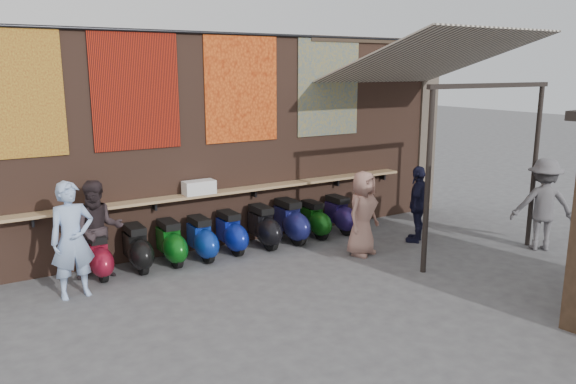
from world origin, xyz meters
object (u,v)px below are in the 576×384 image
(scooter_stool_4, at_px, (231,233))
(shopper_tan, at_px, (363,213))
(scooter_stool_5, at_px, (263,227))
(diner_right, at_px, (98,230))
(shopper_navy, at_px, (418,204))
(scooter_stool_3, at_px, (201,239))
(scooter_stool_2, at_px, (171,243))
(shelf_box, at_px, (199,187))
(scooter_stool_8, at_px, (339,215))
(scooter_stool_0, at_px, (98,257))
(shopper_grey, at_px, (543,204))
(scooter_stool_1, at_px, (137,248))
(diner_left, at_px, (72,240))
(scooter_stool_6, at_px, (290,222))
(scooter_stool_7, at_px, (314,220))

(scooter_stool_4, xyz_separation_m, shopper_tan, (2.00, -1.37, 0.40))
(scooter_stool_5, bearing_deg, diner_right, 179.91)
(shopper_navy, bearing_deg, scooter_stool_3, -51.33)
(shopper_tan, bearing_deg, scooter_stool_2, 139.06)
(shelf_box, relative_size, scooter_stool_3, 0.72)
(scooter_stool_8, bearing_deg, scooter_stool_0, -179.77)
(scooter_stool_4, relative_size, shopper_grey, 0.46)
(scooter_stool_1, bearing_deg, diner_left, -151.31)
(scooter_stool_8, xyz_separation_m, shopper_navy, (0.93, -1.30, 0.38))
(shelf_box, bearing_deg, diner_right, -170.98)
(scooter_stool_0, distance_m, shopper_navy, 6.01)
(diner_left, bearing_deg, shopper_grey, -19.30)
(scooter_stool_4, bearing_deg, shopper_tan, -34.42)
(diner_right, xyz_separation_m, shopper_grey, (7.46, -2.87, 0.06))
(scooter_stool_2, distance_m, diner_left, 1.90)
(diner_left, bearing_deg, scooter_stool_3, 10.48)
(scooter_stool_3, xyz_separation_m, scooter_stool_6, (1.90, 0.03, 0.04))
(shelf_box, xyz_separation_m, scooter_stool_5, (1.16, -0.30, -0.85))
(scooter_stool_8, xyz_separation_m, diner_left, (-5.41, -0.63, 0.51))
(scooter_stool_4, height_order, scooter_stool_7, scooter_stool_4)
(shopper_grey, bearing_deg, scooter_stool_4, 9.76)
(scooter_stool_5, height_order, scooter_stool_7, scooter_stool_5)
(shopper_grey, bearing_deg, scooter_stool_7, -2.65)
(shopper_grey, bearing_deg, diner_left, 23.64)
(scooter_stool_0, distance_m, scooter_stool_5, 3.08)
(scooter_stool_4, bearing_deg, scooter_stool_8, -0.09)
(scooter_stool_6, relative_size, diner_right, 0.54)
(scooter_stool_6, bearing_deg, diner_left, -171.87)
(scooter_stool_2, relative_size, scooter_stool_8, 1.01)
(scooter_stool_3, xyz_separation_m, scooter_stool_5, (1.29, 0.03, 0.02))
(scooter_stool_0, distance_m, scooter_stool_3, 1.79)
(shopper_navy, relative_size, shopper_tan, 0.97)
(diner_right, height_order, shopper_navy, diner_right)
(scooter_stool_3, height_order, scooter_stool_7, scooter_stool_3)
(scooter_stool_5, height_order, shopper_tan, shopper_tan)
(scooter_stool_0, distance_m, scooter_stool_4, 2.41)
(shopper_tan, bearing_deg, shelf_box, 128.83)
(scooter_stool_6, bearing_deg, scooter_stool_5, -179.90)
(scooter_stool_1, xyz_separation_m, scooter_stool_8, (4.28, 0.01, -0.01))
(scooter_stool_2, height_order, shopper_grey, shopper_grey)
(scooter_stool_6, relative_size, scooter_stool_8, 1.11)
(scooter_stool_5, bearing_deg, scooter_stool_0, 179.71)
(scooter_stool_2, distance_m, shopper_navy, 4.81)
(scooter_stool_2, distance_m, shopper_grey, 6.90)
(scooter_stool_2, distance_m, scooter_stool_7, 3.05)
(scooter_stool_2, distance_m, scooter_stool_8, 3.68)
(scooter_stool_0, xyz_separation_m, shopper_grey, (7.49, -2.88, 0.51))
(diner_right, bearing_deg, diner_left, -119.33)
(scooter_stool_6, height_order, shopper_tan, shopper_tan)
(shelf_box, height_order, scooter_stool_0, shelf_box)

